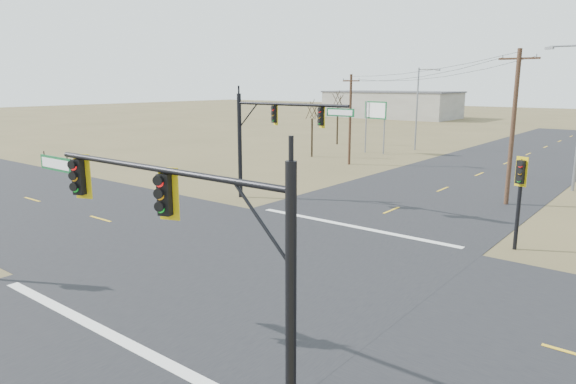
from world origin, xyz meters
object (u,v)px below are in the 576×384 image
Objects in this scene: utility_pole_far at (350,118)px; bare_tree_b at (338,99)px; bare_tree_a at (312,109)px; utility_pole_near at (513,126)px; pedestal_signal_ne at (520,182)px; streetlight_c at (419,104)px; mast_arm_near at (163,209)px; highway_sign at (375,116)px; mast_arm_far at (275,125)px.

bare_tree_b is (-9.80, 13.07, 1.23)m from utility_pole_far.
bare_tree_b is at bearing 110.00° from bare_tree_a.
bare_tree_a is at bearing -70.00° from bare_tree_b.
bare_tree_b is at bearing 141.41° from utility_pole_near.
bare_tree_b reaches higher than pedestal_signal_ne.
utility_pole_near is at bearing -37.23° from streetlight_c.
streetlight_c reaches higher than bare_tree_a.
utility_pole_far is at bearing -75.50° from streetlight_c.
bare_tree_b is at bearing 97.15° from mast_arm_near.
bare_tree_a is at bearing 161.05° from utility_pole_far.
bare_tree_b is at bearing 161.99° from highway_sign.
mast_arm_far is at bearing -74.04° from utility_pole_far.
bare_tree_a is (-20.71, 35.40, 0.52)m from mast_arm_near.
mast_arm_near is 45.08m from highway_sign.
utility_pole_far is at bearing -18.95° from bare_tree_a.
mast_arm_far is 0.96× the size of streetlight_c.
pedestal_signal_ne is at bearing -41.48° from utility_pole_far.
utility_pole_far reaches higher than pedestal_signal_ne.
streetlight_c reaches higher than pedestal_signal_ne.
highway_sign reaches higher than pedestal_signal_ne.
utility_pole_far is 8.61m from highway_sign.
mast_arm_far is 1.26× the size of bare_tree_b.
bare_tree_a is at bearing 143.53° from mast_arm_far.
bare_tree_b is (-4.03, 11.09, 0.67)m from bare_tree_a.
mast_arm_far reaches higher than bare_tree_a.
mast_arm_far is at bearing -60.60° from bare_tree_a.
utility_pole_far is (-16.50, 7.92, -0.60)m from utility_pole_near.
bare_tree_b reaches higher than mast_arm_near.
mast_arm_far is at bearing -62.19° from highway_sign.
utility_pole_near is at bearing -28.66° from highway_sign.
streetlight_c is (-16.01, 21.84, 0.21)m from utility_pole_near.
utility_pole_far reaches higher than bare_tree_b.
mast_arm_near is 1.24× the size of utility_pole_far.
streetlight_c is (-14.45, 47.34, 0.78)m from mast_arm_near.
utility_pole_near reaches higher than streetlight_c.
utility_pole_far is 13.95m from streetlight_c.
streetlight_c is (-4.30, 30.68, 0.20)m from mast_arm_far.
streetlight_c is 13.48m from bare_tree_a.
highway_sign is at bearing 91.12° from mast_arm_near.
pedestal_signal_ne is 33.33m from highway_sign.
mast_arm_far is 14.67m from utility_pole_near.
bare_tree_b is (-29.24, 30.24, 2.41)m from pedestal_signal_ne.
mast_arm_near is 41.01m from bare_tree_a.
bare_tree_a is 0.89× the size of bare_tree_b.
mast_arm_far is (-10.14, 16.66, 0.58)m from mast_arm_near.
bare_tree_b is (-14.60, 29.82, 0.62)m from mast_arm_far.
mast_arm_near is at bearing -65.91° from utility_pole_far.
pedestal_signal_ne is 31.70m from bare_tree_a.
pedestal_signal_ne is 0.52× the size of utility_pole_far.
highway_sign is (-16.88, 41.79, -0.39)m from mast_arm_near.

